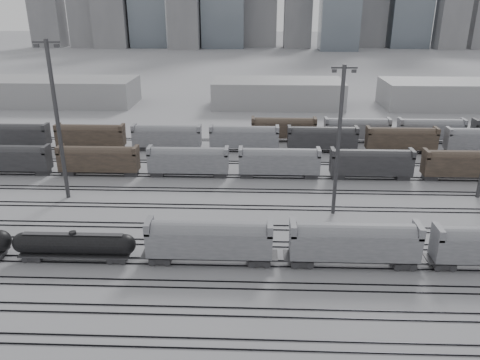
{
  "coord_description": "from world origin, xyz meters",
  "views": [
    {
      "loc": [
        3.82,
        -50.47,
        31.39
      ],
      "look_at": [
        1.16,
        19.95,
        4.0
      ],
      "focal_mm": 35.0,
      "sensor_mm": 36.0,
      "label": 1
    }
  ],
  "objects_px": {
    "hopper_car_a": "(209,238)",
    "tank_car_b": "(74,245)",
    "hopper_car_b": "(354,241)",
    "light_mast_c": "(339,139)"
  },
  "relations": [
    {
      "from": "tank_car_b",
      "to": "hopper_car_a",
      "type": "distance_m",
      "value": 17.3
    },
    {
      "from": "tank_car_b",
      "to": "hopper_car_b",
      "type": "xyz_separation_m",
      "value": [
        35.21,
        0.0,
        1.27
      ]
    },
    {
      "from": "light_mast_c",
      "to": "tank_car_b",
      "type": "bearing_deg",
      "value": -156.17
    },
    {
      "from": "tank_car_b",
      "to": "hopper_car_b",
      "type": "distance_m",
      "value": 35.23
    },
    {
      "from": "hopper_car_a",
      "to": "tank_car_b",
      "type": "bearing_deg",
      "value": 180.0
    },
    {
      "from": "hopper_car_a",
      "to": "hopper_car_b",
      "type": "xyz_separation_m",
      "value": [
        17.95,
        0.0,
        0.04
      ]
    },
    {
      "from": "hopper_car_a",
      "to": "light_mast_c",
      "type": "distance_m",
      "value": 25.16
    },
    {
      "from": "hopper_car_a",
      "to": "hopper_car_b",
      "type": "bearing_deg",
      "value": 0.0
    },
    {
      "from": "hopper_car_b",
      "to": "tank_car_b",
      "type": "bearing_deg",
      "value": 180.0
    },
    {
      "from": "tank_car_b",
      "to": "hopper_car_a",
      "type": "height_order",
      "value": "hopper_car_a"
    }
  ]
}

